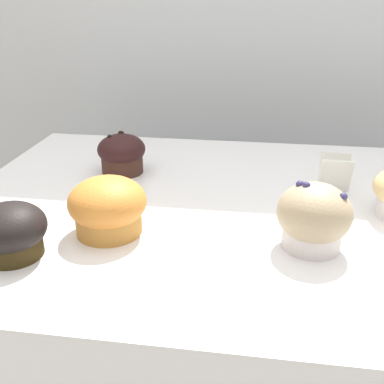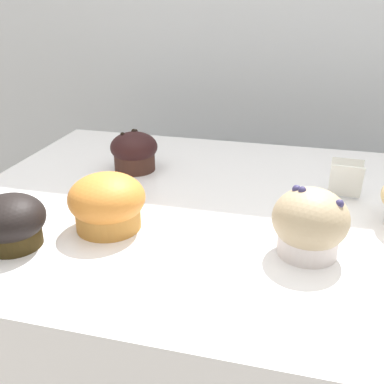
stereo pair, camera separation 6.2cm
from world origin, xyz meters
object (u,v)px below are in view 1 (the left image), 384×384
at_px(muffin_back_right, 122,154).
at_px(muffin_front_left, 314,218).
at_px(muffin_front_right, 11,231).
at_px(muffin_back_left, 108,207).

bearing_deg(muffin_back_right, muffin_front_left, -34.67).
bearing_deg(muffin_back_right, muffin_front_right, -100.62).
bearing_deg(muffin_front_left, muffin_front_right, -168.58).
relative_size(muffin_back_right, muffin_front_left, 0.91).
xyz_separation_m(muffin_back_left, muffin_front_left, (0.27, -0.00, 0.00)).
bearing_deg(muffin_front_right, muffin_back_right, 79.38).
relative_size(muffin_back_right, muffin_front_right, 0.96).
relative_size(muffin_back_left, muffin_front_right, 1.19).
xyz_separation_m(muffin_back_right, muffin_front_right, (-0.06, -0.29, -0.00)).
distance_m(muffin_back_right, muffin_front_right, 0.30).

